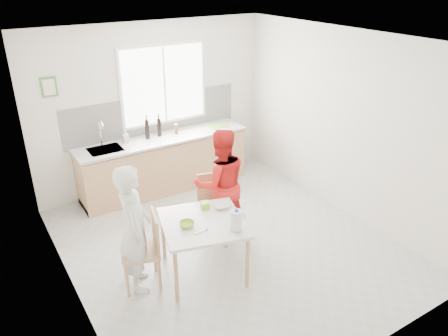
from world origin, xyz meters
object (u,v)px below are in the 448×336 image
(chair_left, at_px, (146,247))
(milk_jug, at_px, (237,220))
(bowl_green, at_px, (187,224))
(bowl_white, at_px, (221,206))
(person_white, at_px, (134,229))
(dining_table, at_px, (203,227))
(wine_bottle_a, at_px, (147,129))
(wine_bottle_b, at_px, (159,127))
(person_red, at_px, (221,184))
(chair_far, at_px, (213,202))

(chair_left, xyz_separation_m, milk_jug, (0.90, -0.53, 0.35))
(milk_jug, bearing_deg, bowl_green, 156.38)
(bowl_green, bearing_deg, bowl_white, 15.77)
(person_white, bearing_deg, dining_table, -90.00)
(dining_table, distance_m, wine_bottle_a, 2.43)
(dining_table, distance_m, bowl_green, 0.23)
(chair_left, relative_size, wine_bottle_a, 2.89)
(wine_bottle_b, bearing_deg, bowl_green, -107.64)
(dining_table, xyz_separation_m, person_white, (-0.76, 0.21, 0.12))
(person_red, bearing_deg, wine_bottle_a, -65.34)
(chair_far, height_order, bowl_green, chair_far)
(dining_table, height_order, bowl_white, bowl_white)
(wine_bottle_a, height_order, wine_bottle_b, wine_bottle_a)
(dining_table, distance_m, wine_bottle_b, 2.48)
(person_white, relative_size, wine_bottle_b, 5.18)
(dining_table, relative_size, wine_bottle_b, 3.87)
(wine_bottle_b, bearing_deg, person_white, -121.02)
(chair_left, bearing_deg, chair_far, 128.41)
(bowl_white, xyz_separation_m, milk_jug, (-0.12, -0.52, 0.11))
(milk_jug, height_order, wine_bottle_a, wine_bottle_a)
(bowl_white, xyz_separation_m, wine_bottle_b, (0.20, 2.22, 0.32))
(person_white, xyz_separation_m, bowl_green, (0.55, -0.20, -0.02))
(bowl_white, relative_size, milk_jug, 0.87)
(dining_table, distance_m, person_white, 0.80)
(person_red, bearing_deg, person_white, 31.77)
(person_white, distance_m, milk_jug, 1.15)
(person_red, relative_size, milk_jug, 6.31)
(dining_table, distance_m, milk_jug, 0.48)
(chair_left, distance_m, wine_bottle_a, 2.47)
(chair_left, bearing_deg, bowl_green, 84.05)
(person_red, bearing_deg, milk_jug, 83.36)
(person_red, xyz_separation_m, milk_jug, (-0.39, -0.97, 0.08))
(wine_bottle_a, bearing_deg, person_red, -80.53)
(bowl_white, bearing_deg, milk_jug, -102.63)
(chair_far, height_order, bowl_white, chair_far)
(chair_left, bearing_deg, person_red, 124.13)
(chair_left, xyz_separation_m, bowl_white, (1.01, -0.02, 0.25))
(person_red, height_order, wine_bottle_a, person_red)
(person_red, height_order, bowl_white, person_red)
(person_white, relative_size, milk_jug, 6.28)
(chair_far, height_order, wine_bottle_b, wine_bottle_b)
(chair_far, relative_size, person_white, 0.57)
(dining_table, xyz_separation_m, chair_left, (-0.66, 0.18, -0.14))
(person_red, bearing_deg, dining_table, 59.74)
(person_white, relative_size, bowl_white, 7.22)
(milk_jug, distance_m, wine_bottle_b, 2.76)
(bowl_green, height_order, milk_jug, milk_jug)
(chair_far, bearing_deg, bowl_green, -122.40)
(person_white, distance_m, wine_bottle_b, 2.56)
(wine_bottle_b, bearing_deg, bowl_white, -95.03)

